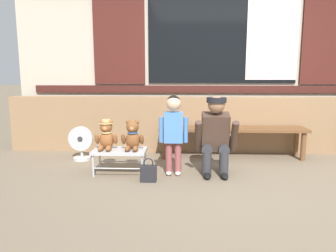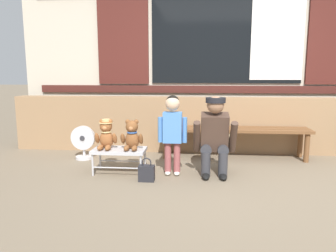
# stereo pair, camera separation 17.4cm
# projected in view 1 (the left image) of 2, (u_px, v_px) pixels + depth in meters

# --- Properties ---
(ground_plane) EXTENTS (60.00, 60.00, 0.00)m
(ground_plane) POSITION_uv_depth(u_px,v_px,m) (238.00, 181.00, 3.60)
(ground_plane) COLOR #756651
(brick_low_wall) EXTENTS (6.65, 0.25, 0.85)m
(brick_low_wall) POSITION_uv_depth(u_px,v_px,m) (223.00, 124.00, 4.93)
(brick_low_wall) COLOR #997551
(brick_low_wall) RESTS_ON ground
(shop_facade) EXTENTS (6.79, 0.26, 3.73)m
(shop_facade) POSITION_uv_depth(u_px,v_px,m) (222.00, 33.00, 5.21)
(shop_facade) COLOR beige
(shop_facade) RESTS_ON ground
(wooden_bench_long) EXTENTS (2.10, 0.40, 0.44)m
(wooden_bench_long) POSITION_uv_depth(u_px,v_px,m) (232.00, 132.00, 4.58)
(wooden_bench_long) COLOR brown
(wooden_bench_long) RESTS_ON ground
(small_display_bench) EXTENTS (0.64, 0.36, 0.30)m
(small_display_bench) POSITION_uv_depth(u_px,v_px,m) (120.00, 152.00, 3.85)
(small_display_bench) COLOR #BCBCC1
(small_display_bench) RESTS_ON ground
(teddy_bear_with_hat) EXTENTS (0.28, 0.27, 0.36)m
(teddy_bear_with_hat) POSITION_uv_depth(u_px,v_px,m) (106.00, 135.00, 3.82)
(teddy_bear_with_hat) COLOR #93562D
(teddy_bear_with_hat) RESTS_ON small_display_bench
(teddy_bear_plain) EXTENTS (0.28, 0.26, 0.36)m
(teddy_bear_plain) POSITION_uv_depth(u_px,v_px,m) (133.00, 136.00, 3.81)
(teddy_bear_plain) COLOR brown
(teddy_bear_plain) RESTS_ON small_display_bench
(child_standing) EXTENTS (0.35, 0.18, 0.96)m
(child_standing) POSITION_uv_depth(u_px,v_px,m) (173.00, 126.00, 3.74)
(child_standing) COLOR #994C4C
(child_standing) RESTS_ON ground
(adult_crouching) EXTENTS (0.50, 0.49, 0.95)m
(adult_crouching) POSITION_uv_depth(u_px,v_px,m) (216.00, 135.00, 3.78)
(adult_crouching) COLOR #333338
(adult_crouching) RESTS_ON ground
(handbag_on_ground) EXTENTS (0.18, 0.11, 0.27)m
(handbag_on_ground) POSITION_uv_depth(u_px,v_px,m) (149.00, 173.00, 3.58)
(handbag_on_ground) COLOR #232328
(handbag_on_ground) RESTS_ON ground
(floor_fan) EXTENTS (0.34, 0.24, 0.48)m
(floor_fan) POSITION_uv_depth(u_px,v_px,m) (81.00, 143.00, 4.45)
(floor_fan) COLOR silver
(floor_fan) RESTS_ON ground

